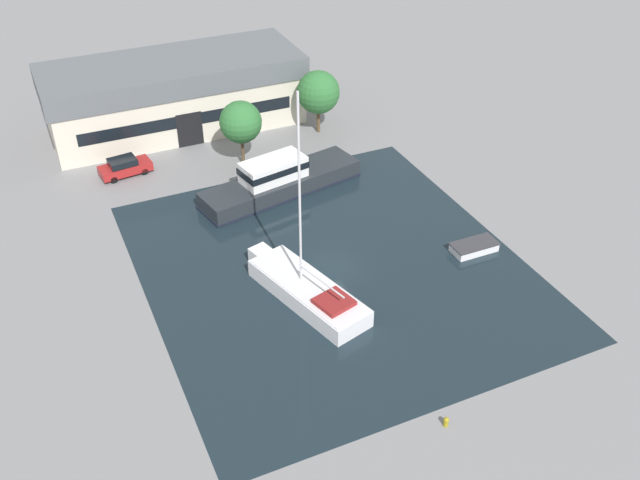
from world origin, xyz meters
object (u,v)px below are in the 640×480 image
(quay_tree_near_building, at_px, (241,122))
(parked_car, at_px, (125,167))
(warehouse_building, at_px, (175,94))
(small_dinghy, at_px, (474,247))
(motor_cruiser, at_px, (279,180))
(quay_tree_by_water, at_px, (318,92))
(sailboat_moored, at_px, (306,290))

(quay_tree_near_building, distance_m, parked_car, 10.77)
(warehouse_building, relative_size, small_dinghy, 6.95)
(warehouse_building, relative_size, motor_cruiser, 1.66)
(warehouse_building, distance_m, quay_tree_by_water, 13.81)
(quay_tree_near_building, height_order, sailboat_moored, sailboat_moored)
(motor_cruiser, bearing_deg, warehouse_building, 4.22)
(quay_tree_by_water, height_order, motor_cruiser, quay_tree_by_water)
(motor_cruiser, xyz_separation_m, small_dinghy, (10.00, -13.76, -0.79))
(quay_tree_by_water, bearing_deg, warehouse_building, 150.32)
(sailboat_moored, bearing_deg, small_dinghy, -16.04)
(parked_car, bearing_deg, sailboat_moored, 11.89)
(quay_tree_by_water, relative_size, motor_cruiser, 0.42)
(quay_tree_by_water, bearing_deg, motor_cruiser, -130.52)
(quay_tree_near_building, height_order, quay_tree_by_water, quay_tree_by_water)
(warehouse_building, relative_size, quay_tree_near_building, 4.05)
(quay_tree_by_water, distance_m, parked_car, 19.00)
(quay_tree_by_water, xyz_separation_m, small_dinghy, (2.37, -22.69, -3.71))
(quay_tree_near_building, bearing_deg, motor_cruiser, -78.99)
(quay_tree_by_water, height_order, small_dinghy, quay_tree_by_water)
(quay_tree_near_building, distance_m, quay_tree_by_water, 9.30)
(warehouse_building, height_order, parked_car, warehouse_building)
(sailboat_moored, bearing_deg, quay_tree_by_water, 48.21)
(warehouse_building, relative_size, sailboat_moored, 1.63)
(quay_tree_near_building, height_order, small_dinghy, quay_tree_near_building)
(parked_car, bearing_deg, small_dinghy, 36.51)
(quay_tree_near_building, bearing_deg, sailboat_moored, -96.88)
(quay_tree_near_building, xyz_separation_m, small_dinghy, (11.12, -19.54, -3.76))
(quay_tree_by_water, bearing_deg, sailboat_moored, -116.17)
(quay_tree_by_water, height_order, sailboat_moored, sailboat_moored)
(small_dinghy, bearing_deg, quay_tree_near_building, -149.84)
(quay_tree_by_water, relative_size, small_dinghy, 1.75)
(warehouse_building, bearing_deg, parked_car, -132.07)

